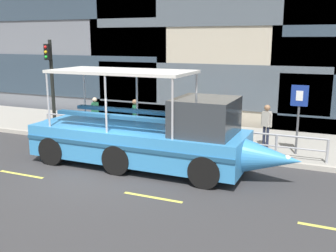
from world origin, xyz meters
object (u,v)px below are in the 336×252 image
at_px(traffic_light_pole, 51,76).
at_px(pedestrian_mid_right, 135,115).
at_px(parking_sign, 299,108).
at_px(pedestrian_mid_left, 176,118).
at_px(duck_tour_boat, 152,137).
at_px(pedestrian_near_bow, 267,122).
at_px(pedestrian_near_stern, 95,110).

height_order(traffic_light_pole, pedestrian_mid_right, traffic_light_pole).
height_order(parking_sign, pedestrian_mid_right, parking_sign).
distance_m(traffic_light_pole, pedestrian_mid_left, 6.35).
height_order(traffic_light_pole, parking_sign, traffic_light_pole).
xyz_separation_m(parking_sign, pedestrian_mid_right, (-6.66, -0.12, -0.74)).
distance_m(traffic_light_pole, parking_sign, 11.08).
height_order(duck_tour_boat, pedestrian_near_bow, duck_tour_boat).
distance_m(parking_sign, pedestrian_mid_left, 4.99).
relative_size(pedestrian_near_bow, pedestrian_mid_right, 1.02).
bearing_deg(traffic_light_pole, pedestrian_near_bow, 3.62).
xyz_separation_m(duck_tour_boat, pedestrian_mid_left, (-0.49, 3.33, 0.04)).
xyz_separation_m(duck_tour_boat, pedestrian_mid_right, (-2.23, 2.91, 0.11)).
xyz_separation_m(pedestrian_mid_left, pedestrian_mid_right, (-1.74, -0.41, 0.06)).
height_order(pedestrian_mid_left, pedestrian_mid_right, pedestrian_mid_right).
distance_m(duck_tour_boat, pedestrian_near_stern, 5.76).
xyz_separation_m(traffic_light_pole, pedestrian_mid_right, (4.39, 0.00, -1.51)).
bearing_deg(pedestrian_near_stern, pedestrian_mid_right, -12.42).
height_order(traffic_light_pole, pedestrian_near_stern, traffic_light_pole).
bearing_deg(traffic_light_pole, pedestrian_near_stern, 14.78).
relative_size(traffic_light_pole, pedestrian_mid_right, 2.49).
xyz_separation_m(traffic_light_pole, pedestrian_near_bow, (9.86, 0.62, -1.49)).
height_order(pedestrian_near_bow, pedestrian_mid_right, pedestrian_near_bow).
relative_size(parking_sign, pedestrian_near_bow, 1.51).
relative_size(duck_tour_boat, pedestrian_near_stern, 6.10).
distance_m(traffic_light_pole, pedestrian_mid_right, 4.65).
height_order(duck_tour_boat, pedestrian_near_stern, duck_tour_boat).
bearing_deg(pedestrian_near_stern, pedestrian_near_bow, 0.69).
bearing_deg(pedestrian_near_bow, duck_tour_boat, -132.46).
bearing_deg(pedestrian_near_bow, pedestrian_near_stern, -179.31).
bearing_deg(traffic_light_pole, duck_tour_boat, -23.73).
height_order(traffic_light_pole, pedestrian_near_bow, traffic_light_pole).
bearing_deg(duck_tour_boat, pedestrian_near_bow, 47.54).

